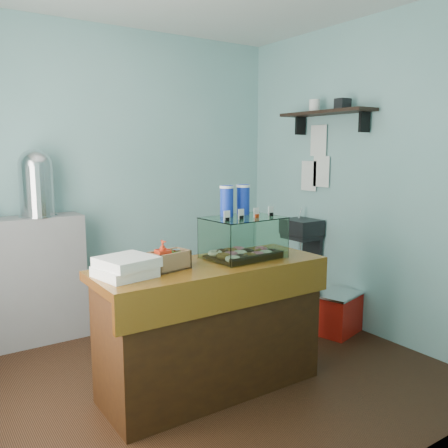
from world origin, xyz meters
TOP-DOWN VIEW (x-y plane):
  - ground at (0.00, 0.00)m, footprint 3.50×3.50m
  - room_shell at (0.03, 0.01)m, footprint 3.54×3.04m
  - counter at (0.00, -0.25)m, footprint 1.60×0.60m
  - back_shelf at (-0.90, 1.32)m, footprint 1.00×0.32m
  - display_case at (0.29, -0.20)m, footprint 0.55×0.42m
  - condiment_crate at (-0.32, -0.24)m, footprint 0.27×0.19m
  - pastry_boxes at (-0.61, -0.24)m, footprint 0.37×0.37m
  - coffee_urn at (-0.75, 1.30)m, footprint 0.31×0.31m
  - red_cooler at (1.51, -0.02)m, footprint 0.50×0.43m

SIDE VIEW (x-z plane):
  - ground at x=0.00m, z-range 0.00..0.00m
  - red_cooler at x=1.51m, z-range 0.00..0.38m
  - counter at x=0.00m, z-range 0.01..0.91m
  - back_shelf at x=-0.90m, z-range 0.00..1.10m
  - pastry_boxes at x=-0.61m, z-range 0.90..1.02m
  - condiment_crate at x=-0.32m, z-range 0.87..1.07m
  - display_case at x=0.29m, z-range 0.80..1.31m
  - coffee_urn at x=-0.75m, z-range 1.11..1.68m
  - room_shell at x=0.03m, z-range 0.30..3.12m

